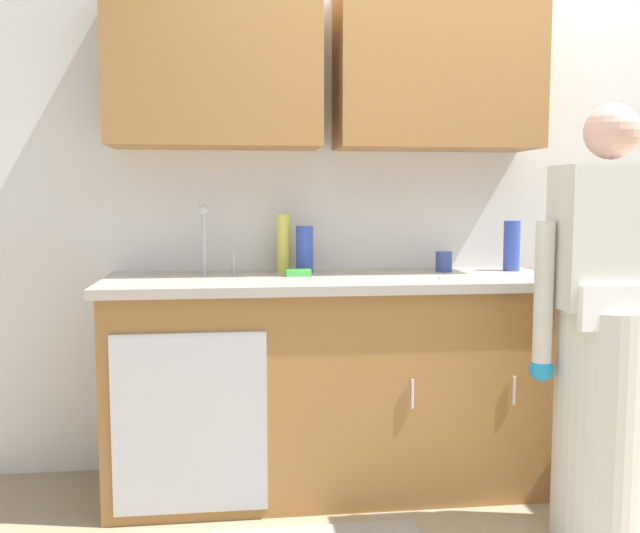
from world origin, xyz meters
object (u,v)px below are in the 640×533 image
(person_at_sink, at_px, (603,358))
(bottle_cleaner_spray, at_px, (284,243))
(bottle_dish_liquid, at_px, (512,246))
(knife_on_counter, at_px, (465,277))
(sponge, at_px, (298,273))
(bottle_water_tall, at_px, (305,249))
(cup_by_sink, at_px, (444,262))
(sink, at_px, (213,281))

(person_at_sink, xyz_separation_m, bottle_cleaner_spray, (-1.13, 0.80, 0.38))
(bottle_dish_liquid, height_order, knife_on_counter, bottle_dish_liquid)
(person_at_sink, relative_size, bottle_dish_liquid, 6.91)
(person_at_sink, distance_m, bottle_cleaner_spray, 1.43)
(knife_on_counter, distance_m, sponge, 0.72)
(bottle_water_tall, bearing_deg, cup_by_sink, -1.78)
(person_at_sink, relative_size, knife_on_counter, 6.75)
(bottle_water_tall, distance_m, sponge, 0.16)
(sponge, bearing_deg, bottle_water_tall, 71.37)
(sink, height_order, cup_by_sink, sink)
(person_at_sink, height_order, bottle_dish_liquid, person_at_sink)
(bottle_dish_liquid, height_order, sponge, bottle_dish_liquid)
(sponge, bearing_deg, bottle_dish_liquid, 5.62)
(sink, height_order, sponge, sink)
(sink, distance_m, bottle_cleaner_spray, 0.40)
(sink, xyz_separation_m, person_at_sink, (1.45, -0.60, -0.23))
(bottle_cleaner_spray, relative_size, sponge, 2.41)
(person_at_sink, distance_m, cup_by_sink, 0.89)
(bottle_cleaner_spray, bearing_deg, bottle_water_tall, -23.00)
(knife_on_counter, bearing_deg, bottle_cleaner_spray, 151.46)
(sink, xyz_separation_m, cup_by_sink, (1.06, 0.13, 0.06))
(cup_by_sink, bearing_deg, bottle_water_tall, 178.22)
(bottle_dish_liquid, distance_m, knife_on_counter, 0.41)
(knife_on_counter, bearing_deg, sink, 167.50)
(bottle_water_tall, height_order, cup_by_sink, bottle_water_tall)
(person_at_sink, xyz_separation_m, sponge, (-1.08, 0.64, 0.26))
(cup_by_sink, height_order, knife_on_counter, cup_by_sink)
(bottle_water_tall, bearing_deg, bottle_cleaner_spray, 157.00)
(bottle_cleaner_spray, bearing_deg, cup_by_sink, -4.59)
(cup_by_sink, distance_m, knife_on_counter, 0.25)
(sponge, bearing_deg, person_at_sink, -30.67)
(bottle_water_tall, height_order, knife_on_counter, bottle_water_tall)
(bottle_water_tall, bearing_deg, sink, -159.45)
(sink, height_order, knife_on_counter, sink)
(bottle_dish_liquid, bearing_deg, knife_on_counter, -140.77)
(bottle_water_tall, bearing_deg, sponge, -108.63)
(cup_by_sink, bearing_deg, sink, -172.78)
(bottle_water_tall, height_order, bottle_cleaner_spray, bottle_cleaner_spray)
(bottle_water_tall, bearing_deg, person_at_sink, -36.18)
(sink, distance_m, bottle_dish_liquid, 1.40)
(bottle_dish_liquid, bearing_deg, person_at_sink, -85.09)
(sink, bearing_deg, bottle_water_tall, 20.55)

